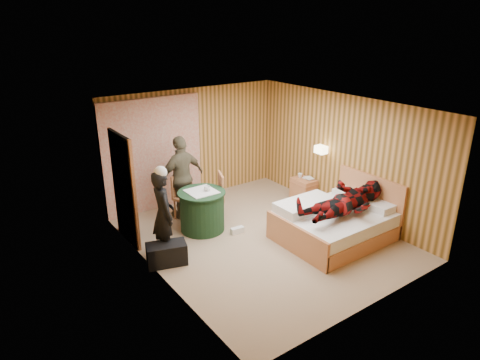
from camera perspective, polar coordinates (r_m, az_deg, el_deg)
floor at (r=8.16m, az=2.85°, el=-7.74°), size 4.20×5.00×0.01m
ceiling at (r=7.30m, az=3.20°, el=9.76°), size 4.20×5.00×0.01m
wall_back at (r=9.63m, az=-6.25°, el=4.74°), size 4.20×0.02×2.50m
wall_left at (r=6.64m, az=-11.40°, el=-3.14°), size 0.02×5.00×2.50m
wall_right at (r=9.03m, az=13.56°, el=3.19°), size 0.02×5.00×2.50m
curtain at (r=9.16m, az=-11.48°, el=3.27°), size 2.20×0.08×2.40m
doorway at (r=7.94m, az=-15.24°, el=-1.15°), size 0.06×0.90×2.05m
wall_lamp at (r=9.18m, az=10.76°, el=4.02°), size 0.26×0.24×0.16m
bed at (r=8.22m, az=12.45°, el=-5.59°), size 1.99×1.55×1.07m
nightstand at (r=9.77m, az=8.44°, el=-1.23°), size 0.39×0.54×0.52m
round_table at (r=8.32m, az=-5.07°, el=-4.06°), size 0.92×0.92×0.81m
chair_far at (r=8.83m, az=-7.64°, el=-1.73°), size 0.55×0.55×0.93m
chair_near at (r=8.61m, az=-3.29°, el=-1.87°), size 0.59×0.59×1.00m
duffel_bag at (r=7.39m, az=-9.75°, el=-9.68°), size 0.73×0.53×0.37m
sneaker_left at (r=8.30m, az=-0.38°, el=-6.72°), size 0.27×0.13×0.12m
sneaker_right at (r=8.37m, az=-4.27°, el=-6.49°), size 0.30×0.15×0.13m
woman_standing at (r=7.36m, az=-10.18°, el=-4.55°), size 0.45×0.62×1.57m
man_at_table at (r=8.77m, az=-7.72°, el=0.37°), size 1.06×0.55×1.72m
man_on_bed at (r=7.84m, az=14.15°, el=-1.83°), size 0.86×0.67×1.77m
book_lower at (r=9.64m, az=8.73°, el=0.11°), size 0.17×0.23×0.02m
book_upper at (r=9.63m, az=8.73°, el=0.22°), size 0.22×0.26×0.02m
cup_nightstand at (r=9.75m, az=8.01°, el=0.61°), size 0.13×0.13×0.09m
cup_table at (r=8.15m, az=-4.39°, el=-1.13°), size 0.13×0.13×0.10m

